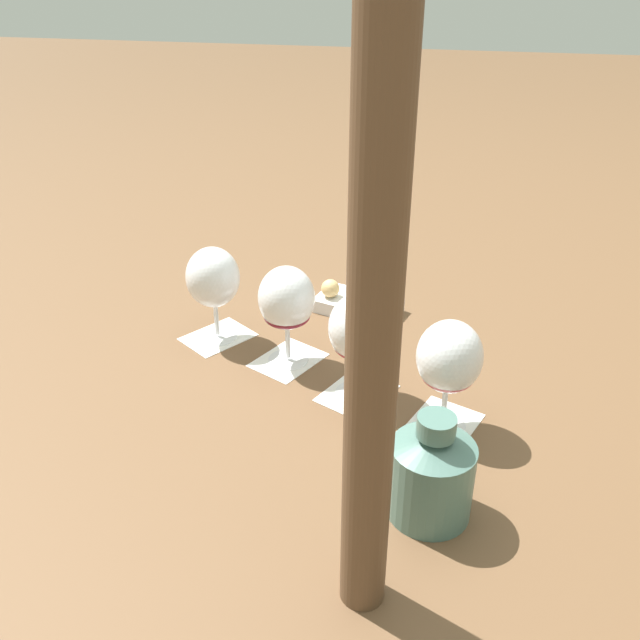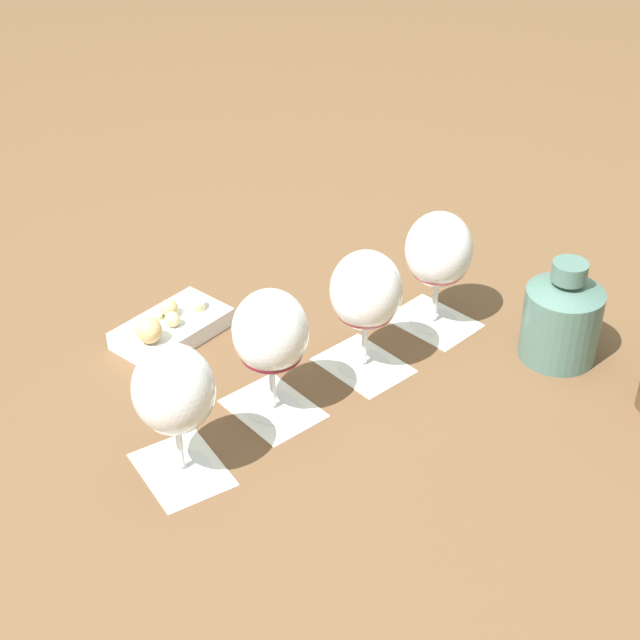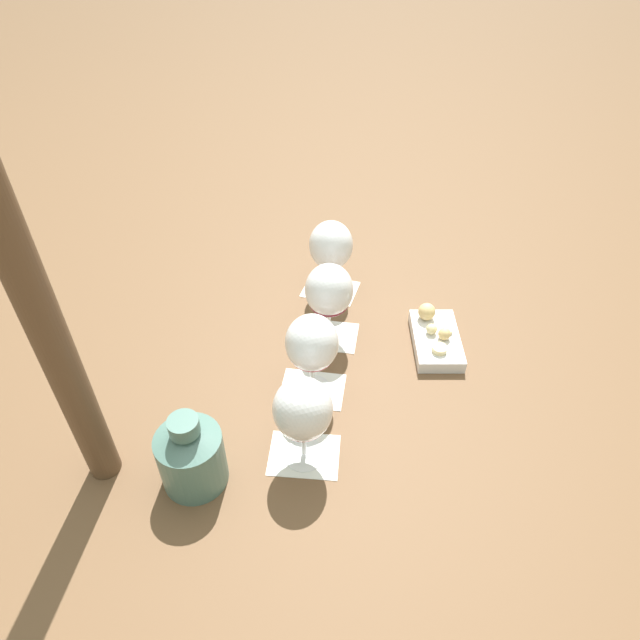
{
  "view_description": "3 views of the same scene",
  "coord_description": "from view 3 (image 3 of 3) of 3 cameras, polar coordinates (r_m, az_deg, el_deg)",
  "views": [
    {
      "loc": [
        -0.19,
        0.91,
        0.63
      ],
      "look_at": [
        0.0,
        0.0,
        0.11
      ],
      "focal_mm": 38.0,
      "sensor_mm": 36.0,
      "label": 1
    },
    {
      "loc": [
        0.93,
        0.41,
        0.79
      ],
      "look_at": [
        0.0,
        0.0,
        0.11
      ],
      "focal_mm": 55.0,
      "sensor_mm": 36.0,
      "label": 2
    },
    {
      "loc": [
        -0.75,
        0.22,
        0.81
      ],
      "look_at": [
        0.0,
        0.0,
        0.11
      ],
      "focal_mm": 32.0,
      "sensor_mm": 36.0,
      "label": 3
    }
  ],
  "objects": [
    {
      "name": "snack_dish",
      "position": [
        1.17,
        11.47,
        -1.69
      ],
      "size": [
        0.18,
        0.13,
        0.06
      ],
      "color": "silver",
      "rests_on": "ground_plane"
    },
    {
      "name": "tasting_card_2",
      "position": [
        1.17,
        0.85,
        -1.54
      ],
      "size": [
        0.13,
        0.14,
        0.0
      ],
      "color": "white",
      "rests_on": "ground_plane"
    },
    {
      "name": "tasting_card_0",
      "position": [
        0.98,
        -1.6,
        -13.32
      ],
      "size": [
        0.13,
        0.14,
        0.0
      ],
      "color": "white",
      "rests_on": "ground_plane"
    },
    {
      "name": "wine_glass_0",
      "position": [
        0.89,
        -1.73,
        -9.21
      ],
      "size": [
        0.09,
        0.09,
        0.17
      ],
      "color": "white",
      "rests_on": "tasting_card_0"
    },
    {
      "name": "ceramic_vase",
      "position": [
        0.93,
        -12.79,
        -12.97
      ],
      "size": [
        0.1,
        0.1,
        0.15
      ],
      "color": "#4C7066",
      "rests_on": "ground_plane"
    },
    {
      "name": "wine_glass_3",
      "position": [
        1.22,
        1.1,
        7.2
      ],
      "size": [
        0.09,
        0.09,
        0.17
      ],
      "color": "white",
      "rests_on": "tasting_card_3"
    },
    {
      "name": "wine_glass_1",
      "position": [
        0.99,
        -0.81,
        -2.63
      ],
      "size": [
        0.09,
        0.09,
        0.17
      ],
      "color": "white",
      "rests_on": "tasting_card_1"
    },
    {
      "name": "wine_glass_2",
      "position": [
        1.1,
        0.91,
        2.71
      ],
      "size": [
        0.09,
        0.09,
        0.17
      ],
      "color": "white",
      "rests_on": "tasting_card_2"
    },
    {
      "name": "tasting_card_3",
      "position": [
        1.29,
        1.04,
        3.11
      ],
      "size": [
        0.14,
        0.15,
        0.0
      ],
      "color": "white",
      "rests_on": "ground_plane"
    },
    {
      "name": "ground_plane",
      "position": [
        1.12,
        0.16,
        -4.13
      ],
      "size": [
        8.0,
        8.0,
        0.0
      ],
      "primitive_type": "plane",
      "color": "brown"
    },
    {
      "name": "tasting_card_1",
      "position": [
        1.07,
        -0.76,
        -6.9
      ],
      "size": [
        0.13,
        0.14,
        0.0
      ],
      "color": "white",
      "rests_on": "ground_plane"
    }
  ]
}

